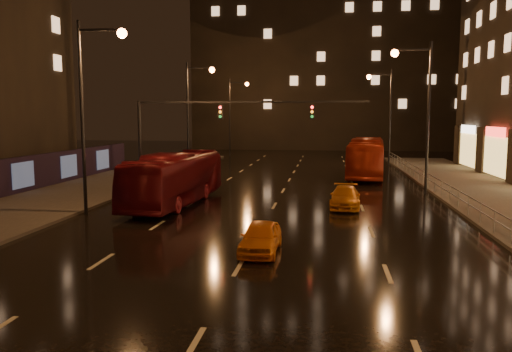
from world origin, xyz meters
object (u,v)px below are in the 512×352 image
(bus_curb, at_px, (366,157))
(taxi_far, at_px, (345,197))
(bus_red, at_px, (176,178))
(taxi_near, at_px, (261,237))

(bus_curb, bearing_deg, taxi_far, -92.80)
(taxi_far, bearing_deg, bus_red, -175.72)
(bus_red, bearing_deg, taxi_far, 4.80)
(bus_curb, distance_m, taxi_far, 15.25)
(taxi_near, bearing_deg, taxi_far, 71.41)
(taxi_far, bearing_deg, taxi_near, -106.31)
(bus_curb, xyz_separation_m, taxi_far, (-2.33, -15.04, -1.07))
(bus_red, xyz_separation_m, bus_curb, (12.25, 15.24, 0.14))
(bus_red, relative_size, bus_curb, 0.92)
(bus_curb, relative_size, taxi_near, 3.43)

